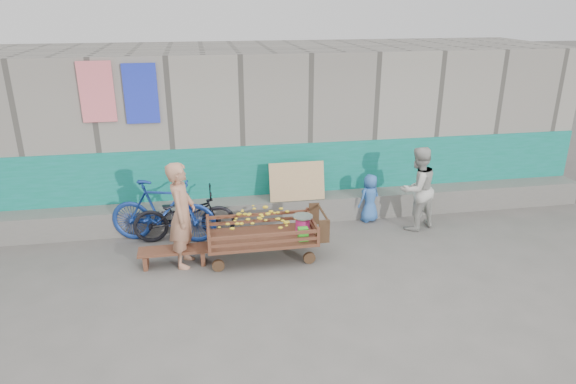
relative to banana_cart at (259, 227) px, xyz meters
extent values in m
plane|color=#595752|center=(0.55, -0.94, -0.54)|extent=(80.00, 80.00, 0.00)
cube|color=gray|center=(0.55, 3.16, 0.96)|extent=(12.00, 3.00, 3.00)
cube|color=#0D8060|center=(0.55, 1.64, 0.16)|extent=(12.00, 0.03, 1.40)
cube|color=#605E59|center=(0.55, 1.41, -0.31)|extent=(12.00, 0.50, 0.45)
cube|color=tan|center=(0.85, 1.28, 0.26)|extent=(1.00, 0.19, 0.68)
cube|color=#FF7581|center=(-2.45, 1.62, 1.91)|extent=(0.55, 0.03, 1.00)
cube|color=blue|center=(-1.75, 1.62, 1.86)|extent=(0.55, 0.03, 1.00)
cube|color=#582F1E|center=(0.03, 0.00, -0.18)|extent=(1.70, 0.85, 0.05)
cylinder|color=#3D2918|center=(-0.68, -0.31, -0.44)|extent=(0.19, 0.06, 0.19)
cube|color=#582F1E|center=(-0.79, -0.39, -0.03)|extent=(0.05, 0.05, 0.26)
cylinder|color=#3D2918|center=(-0.68, 0.31, -0.44)|extent=(0.19, 0.06, 0.19)
cube|color=#582F1E|center=(-0.79, 0.40, -0.03)|extent=(0.05, 0.05, 0.26)
cylinder|color=#3D2918|center=(0.74, -0.31, -0.44)|extent=(0.19, 0.06, 0.19)
cube|color=#582F1E|center=(0.85, -0.39, -0.03)|extent=(0.05, 0.05, 0.26)
cylinder|color=#3D2918|center=(0.74, 0.31, -0.44)|extent=(0.19, 0.06, 0.19)
cube|color=#582F1E|center=(0.85, 0.40, -0.03)|extent=(0.05, 0.05, 0.26)
cube|color=#582F1E|center=(0.03, -0.39, -0.06)|extent=(1.64, 0.04, 0.05)
cube|color=#582F1E|center=(0.03, -0.39, 0.05)|extent=(1.64, 0.04, 0.05)
cube|color=#582F1E|center=(0.03, 0.40, -0.06)|extent=(1.64, 0.04, 0.05)
cube|color=#582F1E|center=(0.03, 0.40, 0.05)|extent=(1.64, 0.04, 0.05)
cube|color=#582F1E|center=(-0.79, 0.00, -0.06)|extent=(0.04, 0.79, 0.05)
cube|color=#582F1E|center=(-0.79, 0.00, 0.05)|extent=(0.04, 0.79, 0.05)
cube|color=#582F1E|center=(0.85, 0.00, -0.06)|extent=(0.04, 0.79, 0.05)
cube|color=#582F1E|center=(0.85, 0.00, 0.05)|extent=(0.04, 0.79, 0.05)
cylinder|color=#3D2918|center=(1.02, 0.00, 0.17)|extent=(0.04, 0.76, 0.04)
cube|color=#3D2918|center=(0.96, 0.35, 0.01)|extent=(0.17, 0.04, 0.38)
cube|color=#3D2918|center=(0.96, -0.35, 0.01)|extent=(0.17, 0.04, 0.38)
ellipsoid|color=yellow|center=(-0.06, 0.00, 0.05)|extent=(1.23, 0.66, 0.42)
cylinder|color=#EF298B|center=(0.69, 0.00, -0.04)|extent=(0.23, 0.23, 0.25)
cylinder|color=silver|center=(0.69, 0.00, 0.10)|extent=(0.03, 0.03, 0.06)
cylinder|color=silver|center=(0.69, 0.00, 0.13)|extent=(0.32, 0.32, 0.02)
cube|color=green|center=(0.65, -0.26, -0.05)|extent=(0.15, 0.11, 0.21)
cube|color=#582F1E|center=(-1.33, 0.02, -0.29)|extent=(1.08, 0.33, 0.04)
cube|color=#582F1E|center=(-1.77, 0.02, -0.43)|extent=(0.07, 0.30, 0.22)
cube|color=#582F1E|center=(-0.90, 0.02, -0.43)|extent=(0.07, 0.30, 0.22)
imported|color=tan|center=(-1.17, 0.02, 0.29)|extent=(0.50, 0.67, 1.66)
imported|color=#BBBBB4|center=(2.89, 0.66, 0.22)|extent=(0.89, 0.79, 1.51)
imported|color=#3569BB|center=(2.18, 1.11, -0.08)|extent=(0.52, 0.43, 0.90)
imported|color=black|center=(-1.17, 0.91, -0.09)|extent=(1.72, 0.61, 0.90)
imported|color=#1B3D9B|center=(-1.51, 0.91, 0.01)|extent=(1.89, 0.98, 1.09)
camera|label=1|loc=(-0.84, -7.27, 3.36)|focal=32.00mm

